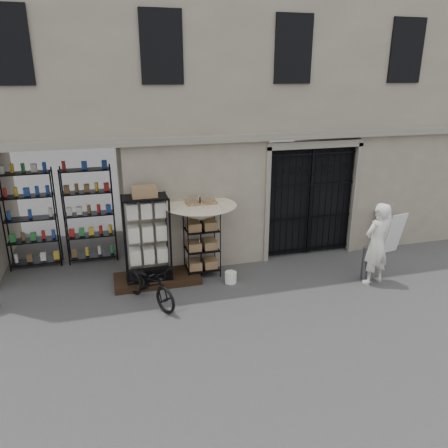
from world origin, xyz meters
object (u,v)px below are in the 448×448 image
object	(u,v)px
white_bucket	(231,277)
market_umbrella	(200,208)
display_cabinet	(147,242)
shopkeeper	(372,282)
bicycle	(150,303)
steel_bollard	(365,263)
wire_rack	(202,241)
easel_sign	(389,231)

from	to	relation	value
white_bucket	market_umbrella	bearing A→B (deg)	139.72
display_cabinet	white_bucket	xyz separation A→B (m)	(1.85, -0.49, -0.90)
shopkeeper	bicycle	bearing A→B (deg)	-18.03
display_cabinet	steel_bollard	xyz separation A→B (m)	(4.97, -1.17, -0.62)
wire_rack	market_umbrella	world-z (taller)	market_umbrella
display_cabinet	shopkeeper	xyz separation A→B (m)	(5.07, -1.39, -1.03)
white_bucket	bicycle	distance (m)	2.00
market_umbrella	wire_rack	bearing A→B (deg)	66.36
white_bucket	steel_bollard	distance (m)	3.21
shopkeeper	display_cabinet	bearing A→B (deg)	-28.52
wire_rack	market_umbrella	bearing A→B (deg)	-123.50
bicycle	shopkeeper	xyz separation A→B (m)	(5.17, -0.43, 0.00)
steel_bollard	shopkeeper	distance (m)	0.47
wire_rack	steel_bollard	world-z (taller)	wire_rack
wire_rack	shopkeeper	bearing A→B (deg)	-31.84
market_umbrella	white_bucket	distance (m)	1.78
bicycle	easel_sign	xyz separation A→B (m)	(6.64, 1.09, 0.60)
market_umbrella	easel_sign	size ratio (longest dim) A/B	2.07
wire_rack	bicycle	world-z (taller)	wire_rack
market_umbrella	shopkeeper	world-z (taller)	market_umbrella
bicycle	steel_bollard	bearing A→B (deg)	-31.54
white_bucket	easel_sign	xyz separation A→B (m)	(4.70, 0.62, 0.47)
bicycle	easel_sign	bearing A→B (deg)	-19.77
bicycle	display_cabinet	bearing A→B (deg)	55.03
wire_rack	easel_sign	bearing A→B (deg)	-9.84
easel_sign	shopkeeper	bearing A→B (deg)	-145.92
steel_bollard	shopkeeper	size ratio (longest dim) A/B	0.42
market_umbrella	steel_bollard	bearing A→B (deg)	-17.65
market_umbrella	shopkeeper	bearing A→B (deg)	-20.14
wire_rack	steel_bollard	size ratio (longest dim) A/B	2.15
steel_bollard	display_cabinet	bearing A→B (deg)	166.74
steel_bollard	easel_sign	xyz separation A→B (m)	(1.57, 1.31, 0.19)
bicycle	easel_sign	world-z (taller)	easel_sign
display_cabinet	bicycle	world-z (taller)	display_cabinet
market_umbrella	white_bucket	size ratio (longest dim) A/B	8.70
shopkeeper	steel_bollard	bearing A→B (deg)	-79.73
display_cabinet	wire_rack	distance (m)	1.32
white_bucket	easel_sign	world-z (taller)	easel_sign
wire_rack	shopkeeper	distance (m)	4.15
display_cabinet	wire_rack	bearing A→B (deg)	9.24
shopkeeper	easel_sign	bearing A→B (deg)	-147.36
white_bucket	easel_sign	size ratio (longest dim) A/B	0.24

